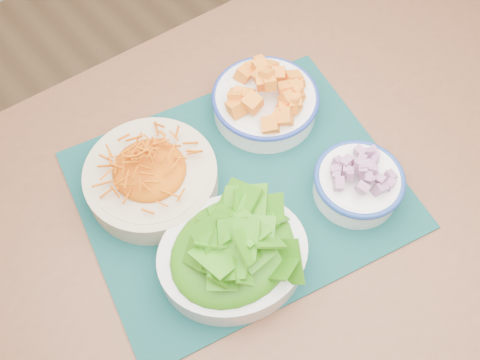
{
  "coord_description": "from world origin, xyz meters",
  "views": [
    {
      "loc": [
        -0.06,
        -0.06,
        1.58
      ],
      "look_at": [
        0.24,
        0.3,
        0.78
      ],
      "focal_mm": 40.0,
      "sensor_mm": 36.0,
      "label": 1
    }
  ],
  "objects_px": {
    "squash_bowl": "(266,96)",
    "lettuce_bowl": "(233,250)",
    "table": "(292,199)",
    "placemat": "(240,189)",
    "carrot_bowl": "(150,174)",
    "onion_bowl": "(359,180)"
  },
  "relations": [
    {
      "from": "squash_bowl",
      "to": "lettuce_bowl",
      "type": "relative_size",
      "value": 0.81
    },
    {
      "from": "table",
      "to": "placemat",
      "type": "height_order",
      "value": "placemat"
    },
    {
      "from": "table",
      "to": "carrot_bowl",
      "type": "bearing_deg",
      "value": 150.19
    },
    {
      "from": "carrot_bowl",
      "to": "squash_bowl",
      "type": "xyz_separation_m",
      "value": [
        0.26,
        0.0,
        0.01
      ]
    },
    {
      "from": "placemat",
      "to": "squash_bowl",
      "type": "distance_m",
      "value": 0.19
    },
    {
      "from": "carrot_bowl",
      "to": "onion_bowl",
      "type": "bearing_deg",
      "value": -41.38
    },
    {
      "from": "carrot_bowl",
      "to": "lettuce_bowl",
      "type": "height_order",
      "value": "lettuce_bowl"
    },
    {
      "from": "onion_bowl",
      "to": "table",
      "type": "bearing_deg",
      "value": 121.41
    },
    {
      "from": "lettuce_bowl",
      "to": "onion_bowl",
      "type": "relative_size",
      "value": 1.62
    },
    {
      "from": "lettuce_bowl",
      "to": "onion_bowl",
      "type": "xyz_separation_m",
      "value": [
        0.25,
        -0.03,
        -0.02
      ]
    },
    {
      "from": "carrot_bowl",
      "to": "onion_bowl",
      "type": "xyz_separation_m",
      "value": [
        0.27,
        -0.24,
        -0.0
      ]
    },
    {
      "from": "squash_bowl",
      "to": "onion_bowl",
      "type": "relative_size",
      "value": 1.31
    },
    {
      "from": "table",
      "to": "lettuce_bowl",
      "type": "bearing_deg",
      "value": -158.58
    },
    {
      "from": "table",
      "to": "onion_bowl",
      "type": "height_order",
      "value": "onion_bowl"
    },
    {
      "from": "table",
      "to": "squash_bowl",
      "type": "distance_m",
      "value": 0.21
    },
    {
      "from": "squash_bowl",
      "to": "lettuce_bowl",
      "type": "distance_m",
      "value": 0.32
    },
    {
      "from": "lettuce_bowl",
      "to": "onion_bowl",
      "type": "height_order",
      "value": "lettuce_bowl"
    },
    {
      "from": "placemat",
      "to": "lettuce_bowl",
      "type": "xyz_separation_m",
      "value": [
        -0.1,
        -0.1,
        0.06
      ]
    },
    {
      "from": "onion_bowl",
      "to": "squash_bowl",
      "type": "bearing_deg",
      "value": 91.45
    },
    {
      "from": "table",
      "to": "placemat",
      "type": "xyz_separation_m",
      "value": [
        -0.1,
        0.04,
        0.09
      ]
    },
    {
      "from": "squash_bowl",
      "to": "lettuce_bowl",
      "type": "bearing_deg",
      "value": -140.17
    },
    {
      "from": "table",
      "to": "onion_bowl",
      "type": "bearing_deg",
      "value": -54.2
    }
  ]
}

